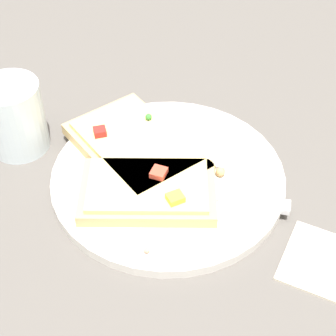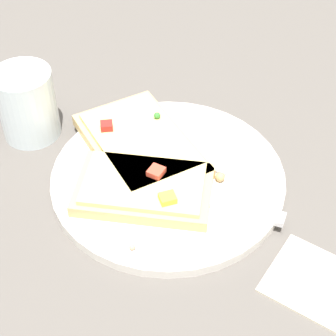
{
  "view_description": "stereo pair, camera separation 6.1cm",
  "coord_description": "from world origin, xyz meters",
  "px_view_note": "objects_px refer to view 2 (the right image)",
  "views": [
    {
      "loc": [
        0.19,
        -0.4,
        0.46
      ],
      "look_at": [
        0.0,
        0.0,
        0.02
      ],
      "focal_mm": 60.0,
      "sensor_mm": 36.0,
      "label": 1
    },
    {
      "loc": [
        0.25,
        -0.37,
        0.46
      ],
      "look_at": [
        0.0,
        0.0,
        0.02
      ],
      "focal_mm": 60.0,
      "sensor_mm": 36.0,
      "label": 2
    }
  ],
  "objects_px": {
    "plate": "(168,178)",
    "drinking_glass": "(27,104)",
    "pizza_slice_main": "(140,144)",
    "knife": "(201,200)",
    "fork": "(180,158)",
    "pizza_slice_corner": "(144,188)"
  },
  "relations": [
    {
      "from": "plate",
      "to": "fork",
      "type": "xyz_separation_m",
      "value": [
        -0.0,
        0.03,
        0.01
      ]
    },
    {
      "from": "fork",
      "to": "knife",
      "type": "height_order",
      "value": "knife"
    },
    {
      "from": "plate",
      "to": "pizza_slice_corner",
      "type": "distance_m",
      "value": 0.04
    },
    {
      "from": "plate",
      "to": "drinking_glass",
      "type": "bearing_deg",
      "value": -173.35
    },
    {
      "from": "plate",
      "to": "knife",
      "type": "xyz_separation_m",
      "value": [
        0.05,
        -0.01,
        0.01
      ]
    },
    {
      "from": "pizza_slice_corner",
      "to": "drinking_glass",
      "type": "xyz_separation_m",
      "value": [
        -0.18,
        0.02,
        0.02
      ]
    },
    {
      "from": "pizza_slice_corner",
      "to": "fork",
      "type": "bearing_deg",
      "value": -118.27
    },
    {
      "from": "fork",
      "to": "knife",
      "type": "distance_m",
      "value": 0.07
    },
    {
      "from": "drinking_glass",
      "to": "plate",
      "type": "bearing_deg",
      "value": 6.65
    },
    {
      "from": "knife",
      "to": "plate",
      "type": "bearing_deg",
      "value": -29.02
    },
    {
      "from": "plate",
      "to": "drinking_glass",
      "type": "relative_size",
      "value": 3.0
    },
    {
      "from": "pizza_slice_main",
      "to": "plate",
      "type": "bearing_deg",
      "value": 10.45
    },
    {
      "from": "fork",
      "to": "pizza_slice_main",
      "type": "height_order",
      "value": "pizza_slice_main"
    },
    {
      "from": "fork",
      "to": "pizza_slice_corner",
      "type": "height_order",
      "value": "pizza_slice_corner"
    },
    {
      "from": "fork",
      "to": "knife",
      "type": "xyz_separation_m",
      "value": [
        0.05,
        -0.04,
        0.0
      ]
    },
    {
      "from": "pizza_slice_main",
      "to": "knife",
      "type": "bearing_deg",
      "value": 11.38
    },
    {
      "from": "plate",
      "to": "pizza_slice_main",
      "type": "bearing_deg",
      "value": 162.78
    },
    {
      "from": "plate",
      "to": "pizza_slice_corner",
      "type": "xyz_separation_m",
      "value": [
        -0.0,
        -0.04,
        0.02
      ]
    },
    {
      "from": "knife",
      "to": "pizza_slice_main",
      "type": "relative_size",
      "value": 1.09
    },
    {
      "from": "drinking_glass",
      "to": "pizza_slice_corner",
      "type": "bearing_deg",
      "value": -5.4
    },
    {
      "from": "drinking_glass",
      "to": "knife",
      "type": "bearing_deg",
      "value": 1.77
    },
    {
      "from": "pizza_slice_corner",
      "to": "pizza_slice_main",
      "type": "bearing_deg",
      "value": -76.04
    }
  ]
}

